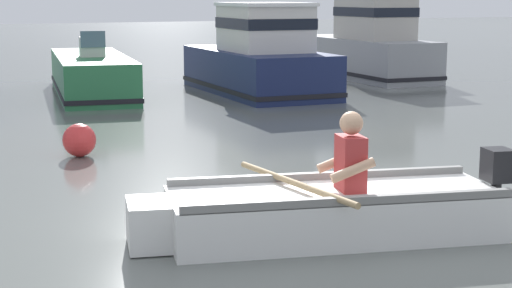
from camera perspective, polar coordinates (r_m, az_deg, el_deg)
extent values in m
plane|color=slate|center=(8.53, 4.57, -5.05)|extent=(120.00, 120.00, 0.00)
cube|color=white|center=(7.81, 5.44, -4.83)|extent=(3.27, 1.78, 0.44)
cube|color=white|center=(7.50, -7.36, -5.52)|extent=(0.53, 0.68, 0.42)
cube|color=gray|center=(7.28, 6.66, -3.95)|extent=(2.98, 0.77, 0.08)
cube|color=gray|center=(8.22, 4.43, -2.25)|extent=(2.98, 0.77, 0.08)
cube|color=white|center=(7.79, 6.17, -3.51)|extent=(0.50, 1.05, 0.06)
cylinder|color=black|center=(8.42, 16.26, -3.73)|extent=(0.12, 0.12, 0.54)
cube|color=black|center=(8.35, 16.38, -1.40)|extent=(0.30, 0.33, 0.32)
cube|color=#B23333|center=(7.74, 6.56, -1.33)|extent=(0.29, 0.38, 0.52)
sphere|color=tan|center=(7.68, 6.62, 1.45)|extent=(0.22, 0.22, 0.22)
cylinder|color=tan|center=(7.53, 6.72, -1.82)|extent=(0.43, 0.19, 0.23)
cylinder|color=tan|center=(7.94, 5.72, -1.17)|extent=(0.43, 0.19, 0.23)
cylinder|color=tan|center=(7.79, 2.69, -2.71)|extent=(0.23, 2.00, 0.06)
cube|color=#287042|center=(19.29, -11.32, 4.72)|extent=(2.38, 5.72, 0.89)
cube|color=black|center=(19.32, -11.29, 3.87)|extent=(2.42, 5.76, 0.10)
cube|color=silver|center=(18.82, -11.28, 6.62)|extent=(0.61, 0.58, 0.44)
cube|color=slate|center=(18.55, -11.23, 7.13)|extent=(0.54, 0.12, 0.36)
cube|color=#19234C|center=(19.16, 0.10, 5.04)|extent=(2.28, 4.95, 0.99)
cube|color=black|center=(19.19, 0.10, 4.08)|extent=(2.32, 4.99, 0.10)
cube|color=silver|center=(18.69, 0.62, 7.98)|extent=(1.70, 2.11, 1.01)
cube|color=black|center=(18.68, 0.62, 8.37)|extent=(1.73, 2.15, 0.24)
cube|color=white|center=(18.67, 0.62, 9.65)|extent=(1.78, 2.22, 0.08)
cube|color=gray|center=(22.97, 7.56, 5.93)|extent=(1.96, 5.29, 1.08)
cube|color=black|center=(23.00, 7.54, 5.06)|extent=(2.00, 5.33, 0.10)
cube|color=#B2ADA3|center=(22.51, 8.22, 8.68)|extent=(1.43, 2.25, 1.17)
cube|color=black|center=(22.50, 8.23, 9.05)|extent=(1.47, 2.28, 0.24)
sphere|color=red|center=(11.85, -12.14, 0.27)|extent=(0.47, 0.47, 0.47)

